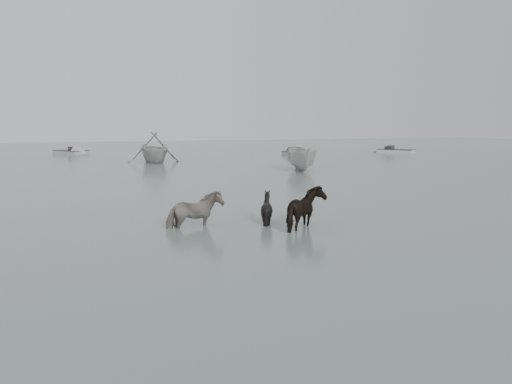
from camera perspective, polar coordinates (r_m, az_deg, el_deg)
ground at (r=13.82m, az=-1.63°, el=-4.66°), size 140.00×140.00×0.00m
pony_pinto at (r=14.56m, az=-7.08°, el=-1.29°), size 1.76×1.07×1.38m
pony_dark at (r=14.31m, az=5.89°, el=-1.37°), size 1.66×1.76×1.41m
pony_black at (r=15.17m, az=1.23°, el=-1.20°), size 1.41×1.36×1.21m
rowboat_trail at (r=38.57m, az=-11.56°, el=5.14°), size 4.45×5.02×2.45m
boat_small at (r=31.48m, az=5.25°, el=3.93°), size 2.56×4.52×1.65m
skiff_port at (r=45.64m, az=4.74°, el=4.62°), size 1.94×4.40×0.75m
skiff_mid at (r=50.92m, az=-20.41°, el=4.49°), size 4.19×4.84×0.75m
skiff_star at (r=51.48m, az=15.72°, el=4.72°), size 4.21×4.76×0.75m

